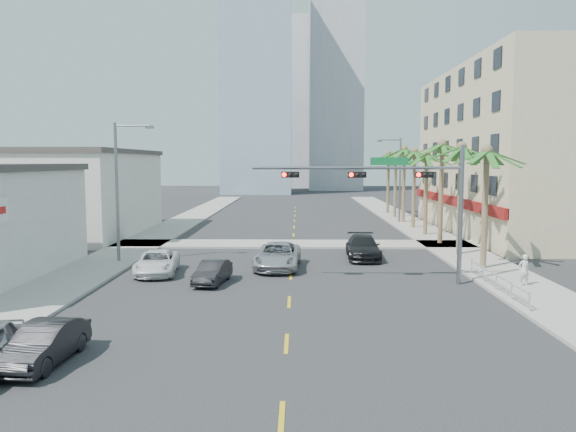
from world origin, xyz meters
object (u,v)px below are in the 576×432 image
object	(u,v)px
car_lane_center	(278,256)
pedestrian	(524,270)
traffic_signal_mast	(400,190)
car_lane_left	(213,272)
car_lane_right	(363,247)
car_parked_mid	(44,344)
car_parked_far	(157,263)

from	to	relation	value
car_lane_center	pedestrian	size ratio (longest dim) A/B	3.49
traffic_signal_mast	car_lane_left	size ratio (longest dim) A/B	3.01
car_lane_right	pedestrian	size ratio (longest dim) A/B	3.28
car_parked_mid	pedestrian	distance (m)	22.86
traffic_signal_mast	car_lane_center	distance (m)	8.97
car_parked_mid	car_lane_right	size ratio (longest dim) A/B	0.76
traffic_signal_mast	car_lane_right	size ratio (longest dim) A/B	2.09
car_parked_mid	car_lane_right	xyz separation A→B (m)	(12.59, 20.03, 0.11)
car_parked_far	pedestrian	size ratio (longest dim) A/B	3.01
traffic_signal_mast	car_lane_left	distance (m)	10.92
traffic_signal_mast	pedestrian	world-z (taller)	traffic_signal_mast
traffic_signal_mast	car_lane_left	world-z (taller)	traffic_signal_mast
car_lane_left	pedestrian	distance (m)	16.30
car_parked_mid	pedestrian	xyz separation A→B (m)	(19.89, 11.26, 0.30)
car_lane_left	car_parked_far	bearing A→B (deg)	153.96
car_parked_mid	traffic_signal_mast	bearing A→B (deg)	45.32
car_parked_far	car_lane_center	bearing A→B (deg)	8.12
car_lane_left	car_lane_right	xyz separation A→B (m)	(8.98, 7.94, 0.16)
car_parked_far	car_lane_left	distance (m)	4.36
car_lane_center	traffic_signal_mast	bearing A→B (deg)	-29.86
car_parked_mid	car_lane_left	xyz separation A→B (m)	(3.61, 12.09, -0.05)
car_parked_mid	car_parked_far	size ratio (longest dim) A/B	0.82
car_lane_left	pedestrian	size ratio (longest dim) A/B	2.28
car_lane_left	traffic_signal_mast	bearing A→B (deg)	8.02
car_parked_far	car_lane_center	size ratio (longest dim) A/B	0.86
traffic_signal_mast	pedestrian	size ratio (longest dim) A/B	6.86
car_lane_left	car_lane_right	distance (m)	11.99
traffic_signal_mast	car_parked_far	size ratio (longest dim) A/B	2.28
car_lane_center	pedestrian	bearing A→B (deg)	-18.55
car_lane_left	car_lane_center	bearing A→B (deg)	60.02
car_parked_far	car_parked_mid	bearing A→B (deg)	-96.75
car_lane_center	car_lane_left	bearing A→B (deg)	-124.94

